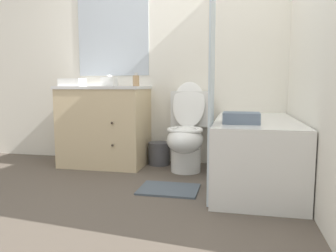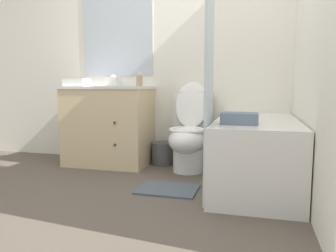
{
  "view_description": "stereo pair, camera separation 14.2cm",
  "coord_description": "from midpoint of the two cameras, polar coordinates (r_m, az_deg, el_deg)",
  "views": [
    {
      "loc": [
        0.68,
        -2.05,
        0.85
      ],
      "look_at": [
        0.09,
        0.68,
        0.51
      ],
      "focal_mm": 35.0,
      "sensor_mm": 36.0,
      "label": 1
    },
    {
      "loc": [
        0.81,
        -2.01,
        0.85
      ],
      "look_at": [
        0.09,
        0.68,
        0.51
      ],
      "focal_mm": 35.0,
      "sensor_mm": 36.0,
      "label": 2
    }
  ],
  "objects": [
    {
      "name": "toilet",
      "position": [
        3.29,
        2.04,
        -1.34
      ],
      "size": [
        0.39,
        0.69,
        0.9
      ],
      "color": "white",
      "rests_on": "ground_plane"
    },
    {
      "name": "sink_faucet",
      "position": [
        3.77,
        -10.87,
        7.35
      ],
      "size": [
        0.14,
        0.12,
        0.12
      ],
      "color": "silver",
      "rests_on": "vanity_cabinet"
    },
    {
      "name": "bath_mat",
      "position": [
        2.74,
        -1.36,
        -10.96
      ],
      "size": [
        0.48,
        0.36,
        0.02
      ],
      "color": "#4C5660",
      "rests_on": "ground_plane"
    },
    {
      "name": "wall_right",
      "position": [
        2.85,
        21.83,
        14.52
      ],
      "size": [
        0.05,
        2.52,
        2.5
      ],
      "color": "white",
      "rests_on": "ground_plane"
    },
    {
      "name": "hand_towel_folded",
      "position": [
        3.58,
        -17.46,
        7.26
      ],
      "size": [
        0.23,
        0.18,
        0.08
      ],
      "color": "white",
      "rests_on": "vanity_cabinet"
    },
    {
      "name": "shower_curtain",
      "position": [
        2.42,
        5.96,
        11.04
      ],
      "size": [
        0.02,
        0.38,
        2.04
      ],
      "color": "silver",
      "rests_on": "ground_plane"
    },
    {
      "name": "ground_plane",
      "position": [
        2.32,
        -7.72,
        -14.59
      ],
      "size": [
        14.0,
        14.0,
        0.0
      ],
      "primitive_type": "plane",
      "color": "brown"
    },
    {
      "name": "wastebasket",
      "position": [
        3.57,
        -2.68,
        -4.81
      ],
      "size": [
        0.23,
        0.23,
        0.24
      ],
      "color": "#4C4C51",
      "rests_on": "ground_plane"
    },
    {
      "name": "soap_dispenser",
      "position": [
        3.47,
        -6.77,
        7.91
      ],
      "size": [
        0.07,
        0.07,
        0.14
      ],
      "color": "tan",
      "rests_on": "vanity_cabinet"
    },
    {
      "name": "bath_towel_folded",
      "position": [
        2.49,
        11.06,
        1.38
      ],
      "size": [
        0.27,
        0.21,
        0.08
      ],
      "color": "slate",
      "rests_on": "bathtub"
    },
    {
      "name": "tissue_box",
      "position": [
        3.59,
        -11.32,
        7.61
      ],
      "size": [
        0.14,
        0.14,
        0.12
      ],
      "color": "white",
      "rests_on": "vanity_cabinet"
    },
    {
      "name": "wall_back",
      "position": [
        3.67,
        0.27,
        13.23
      ],
      "size": [
        8.0,
        0.06,
        2.5
      ],
      "color": "white",
      "rests_on": "ground_plane"
    },
    {
      "name": "vanity_cabinet",
      "position": [
        3.6,
        -12.01,
        0.21
      ],
      "size": [
        0.9,
        0.6,
        0.85
      ],
      "color": "beige",
      "rests_on": "ground_plane"
    },
    {
      "name": "bathtub",
      "position": [
        2.9,
        13.57,
        -4.39
      ],
      "size": [
        0.67,
        1.41,
        0.57
      ],
      "color": "white",
      "rests_on": "ground_plane"
    }
  ]
}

